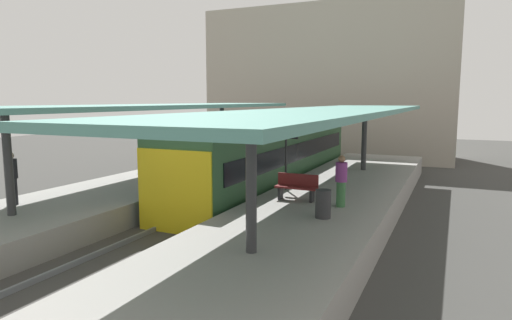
{
  "coord_description": "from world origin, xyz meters",
  "views": [
    {
      "loc": [
        7.73,
        -13.34,
        4.29
      ],
      "look_at": [
        0.51,
        2.63,
        1.91
      ],
      "focal_mm": 31.16,
      "sensor_mm": 36.0,
      "label": 1
    }
  ],
  "objects_px": {
    "passenger_near_bench": "(158,154)",
    "passenger_mid_platform": "(341,180)",
    "platform_bench": "(297,186)",
    "passenger_far_end": "(12,178)",
    "litter_bin": "(323,204)",
    "commuter_train": "(272,156)",
    "platform_sign": "(286,146)"
  },
  "relations": [
    {
      "from": "passenger_far_end",
      "to": "litter_bin",
      "type": "bearing_deg",
      "value": 14.95
    },
    {
      "from": "platform_sign",
      "to": "litter_bin",
      "type": "relative_size",
      "value": 2.76
    },
    {
      "from": "litter_bin",
      "to": "passenger_near_bench",
      "type": "xyz_separation_m",
      "value": [
        -8.69,
        4.12,
        0.51
      ]
    },
    {
      "from": "commuter_train",
      "to": "passenger_near_bench",
      "type": "distance_m",
      "value": 5.14
    },
    {
      "from": "platform_bench",
      "to": "passenger_far_end",
      "type": "relative_size",
      "value": 0.83
    },
    {
      "from": "commuter_train",
      "to": "passenger_far_end",
      "type": "height_order",
      "value": "commuter_train"
    },
    {
      "from": "platform_bench",
      "to": "platform_sign",
      "type": "height_order",
      "value": "platform_sign"
    },
    {
      "from": "commuter_train",
      "to": "platform_bench",
      "type": "height_order",
      "value": "commuter_train"
    },
    {
      "from": "litter_bin",
      "to": "passenger_far_end",
      "type": "height_order",
      "value": "passenger_far_end"
    },
    {
      "from": "passenger_near_bench",
      "to": "passenger_far_end",
      "type": "relative_size",
      "value": 1.05
    },
    {
      "from": "platform_sign",
      "to": "passenger_far_end",
      "type": "relative_size",
      "value": 1.32
    },
    {
      "from": "platform_sign",
      "to": "passenger_mid_platform",
      "type": "height_order",
      "value": "platform_sign"
    },
    {
      "from": "passenger_mid_platform",
      "to": "platform_sign",
      "type": "bearing_deg",
      "value": 144.68
    },
    {
      "from": "commuter_train",
      "to": "passenger_near_bench",
      "type": "bearing_deg",
      "value": -145.66
    },
    {
      "from": "platform_sign",
      "to": "passenger_near_bench",
      "type": "distance_m",
      "value": 6.45
    },
    {
      "from": "litter_bin",
      "to": "passenger_far_end",
      "type": "bearing_deg",
      "value": -165.05
    },
    {
      "from": "passenger_near_bench",
      "to": "passenger_far_end",
      "type": "bearing_deg",
      "value": -95.73
    },
    {
      "from": "platform_bench",
      "to": "commuter_train",
      "type": "bearing_deg",
      "value": 120.32
    },
    {
      "from": "commuter_train",
      "to": "litter_bin",
      "type": "distance_m",
      "value": 8.31
    },
    {
      "from": "platform_bench",
      "to": "passenger_near_bench",
      "type": "bearing_deg",
      "value": 162.62
    },
    {
      "from": "commuter_train",
      "to": "passenger_mid_platform",
      "type": "xyz_separation_m",
      "value": [
        4.58,
        -5.51,
        0.1
      ]
    },
    {
      "from": "passenger_near_bench",
      "to": "platform_sign",
      "type": "bearing_deg",
      "value": -7.68
    },
    {
      "from": "commuter_train",
      "to": "platform_sign",
      "type": "distance_m",
      "value": 4.4
    },
    {
      "from": "litter_bin",
      "to": "passenger_mid_platform",
      "type": "height_order",
      "value": "passenger_mid_platform"
    },
    {
      "from": "platform_sign",
      "to": "commuter_train",
      "type": "bearing_deg",
      "value": 119.27
    },
    {
      "from": "litter_bin",
      "to": "passenger_near_bench",
      "type": "relative_size",
      "value": 0.46
    },
    {
      "from": "litter_bin",
      "to": "passenger_near_bench",
      "type": "bearing_deg",
      "value": 154.64
    },
    {
      "from": "passenger_near_bench",
      "to": "passenger_far_end",
      "type": "distance_m",
      "value": 6.65
    },
    {
      "from": "passenger_near_bench",
      "to": "passenger_mid_platform",
      "type": "xyz_separation_m",
      "value": [
        8.82,
        -2.61,
        -0.08
      ]
    },
    {
      "from": "platform_sign",
      "to": "passenger_far_end",
      "type": "xyz_separation_m",
      "value": [
        -7.01,
        -5.76,
        -0.75
      ]
    },
    {
      "from": "commuter_train",
      "to": "platform_sign",
      "type": "relative_size",
      "value": 7.1
    },
    {
      "from": "platform_bench",
      "to": "passenger_mid_platform",
      "type": "xyz_separation_m",
      "value": [
        1.55,
        -0.33,
        0.37
      ]
    }
  ]
}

